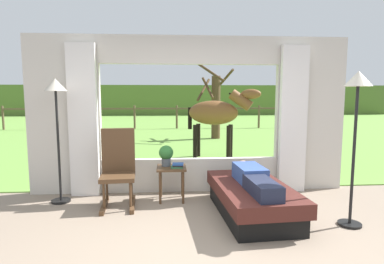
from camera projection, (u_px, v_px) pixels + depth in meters
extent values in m
plane|color=gray|center=(205.00, 259.00, 3.08)|extent=(12.00, 12.00, 0.00)
cube|color=beige|center=(64.00, 116.00, 5.02)|extent=(1.15, 0.12, 2.55)
cube|color=beige|center=(309.00, 115.00, 5.31)|extent=(1.15, 0.12, 2.55)
cube|color=beige|center=(190.00, 174.00, 5.28)|extent=(2.90, 0.12, 0.55)
cube|color=beige|center=(190.00, 50.00, 5.04)|extent=(2.90, 0.12, 0.45)
cube|color=silver|center=(83.00, 121.00, 4.92)|extent=(0.44, 0.10, 2.40)
cube|color=silver|center=(293.00, 120.00, 5.15)|extent=(0.44, 0.10, 2.40)
cube|color=olive|center=(176.00, 126.00, 16.11)|extent=(36.00, 21.68, 0.02)
cube|color=#546E2F|center=(174.00, 100.00, 25.72)|extent=(36.00, 2.00, 2.40)
cube|color=black|center=(252.00, 206.00, 4.22)|extent=(0.93, 1.62, 0.24)
cube|color=#471E19|center=(252.00, 191.00, 4.19)|extent=(1.02, 1.76, 0.18)
cube|color=#334C8C|center=(250.00, 174.00, 4.32)|extent=(0.38, 0.62, 0.22)
cube|color=#1E2338|center=(262.00, 188.00, 3.72)|extent=(0.33, 0.70, 0.18)
sphere|color=tan|center=(243.00, 167.00, 4.70)|extent=(0.20, 0.20, 0.20)
cube|color=#4C331E|center=(118.00, 177.00, 4.48)|extent=(0.52, 0.52, 0.06)
cube|color=#4C331E|center=(118.00, 151.00, 4.65)|extent=(0.48, 0.10, 0.68)
cube|color=#4C331E|center=(104.00, 205.00, 4.50)|extent=(0.11, 0.68, 0.06)
cube|color=#4C331E|center=(133.00, 204.00, 4.56)|extent=(0.11, 0.68, 0.06)
cylinder|color=#4C331E|center=(104.00, 195.00, 4.30)|extent=(0.04, 0.04, 0.38)
cylinder|color=#4C331E|center=(130.00, 194.00, 4.35)|extent=(0.04, 0.04, 0.38)
cylinder|color=#4C331E|center=(107.00, 188.00, 4.65)|extent=(0.04, 0.04, 0.38)
cylinder|color=#4C331E|center=(131.00, 187.00, 4.71)|extent=(0.04, 0.04, 0.38)
cube|color=#4C331E|center=(171.00, 168.00, 4.77)|extent=(0.44, 0.44, 0.03)
cylinder|color=#4C331E|center=(160.00, 188.00, 4.62)|extent=(0.04, 0.04, 0.49)
cylinder|color=#4C331E|center=(183.00, 187.00, 4.64)|extent=(0.04, 0.04, 0.49)
cylinder|color=#4C331E|center=(161.00, 182.00, 4.95)|extent=(0.04, 0.04, 0.49)
cylinder|color=#4C331E|center=(182.00, 181.00, 4.98)|extent=(0.04, 0.04, 0.49)
cylinder|color=#4C5156|center=(166.00, 162.00, 4.81)|extent=(0.14, 0.14, 0.12)
sphere|color=#2D6B2D|center=(166.00, 153.00, 4.80)|extent=(0.22, 0.22, 0.22)
cube|color=#337247|center=(177.00, 167.00, 4.72)|extent=(0.18, 0.15, 0.02)
cube|color=black|center=(178.00, 165.00, 4.71)|extent=(0.16, 0.16, 0.02)
cube|color=#23478C|center=(178.00, 164.00, 4.71)|extent=(0.17, 0.16, 0.02)
cylinder|color=black|center=(61.00, 201.00, 4.74)|extent=(0.28, 0.28, 0.03)
cylinder|color=black|center=(58.00, 148.00, 4.64)|extent=(0.04, 0.04, 1.66)
cone|color=beige|center=(55.00, 85.00, 4.54)|extent=(0.32, 0.32, 0.18)
cylinder|color=black|center=(349.00, 224.00, 3.89)|extent=(0.28, 0.28, 0.03)
cylinder|color=black|center=(354.00, 158.00, 3.79)|extent=(0.04, 0.04, 1.71)
cone|color=beige|center=(358.00, 79.00, 3.68)|extent=(0.32, 0.32, 0.18)
ellipsoid|color=brown|center=(213.00, 113.00, 7.79)|extent=(1.36, 0.94, 0.60)
cylinder|color=brown|center=(241.00, 100.00, 7.58)|extent=(0.65, 0.44, 0.53)
ellipsoid|color=brown|center=(251.00, 94.00, 7.50)|extent=(0.52, 0.35, 0.24)
cube|color=black|center=(238.00, 99.00, 7.60)|extent=(0.43, 0.22, 0.32)
cylinder|color=black|center=(190.00, 118.00, 7.96)|extent=(0.13, 0.13, 0.55)
cylinder|color=black|center=(230.00, 141.00, 7.92)|extent=(0.11, 0.11, 0.85)
cylinder|color=black|center=(229.00, 143.00, 7.61)|extent=(0.11, 0.11, 0.85)
cylinder|color=black|center=(198.00, 140.00, 8.14)|extent=(0.11, 0.11, 0.85)
cylinder|color=black|center=(195.00, 142.00, 7.83)|extent=(0.11, 0.11, 0.85)
cylinder|color=#4C3823|center=(216.00, 107.00, 11.44)|extent=(0.32, 0.32, 2.28)
cylinder|color=#47331E|center=(226.00, 78.00, 11.47)|extent=(0.42, 1.04, 0.59)
cylinder|color=#47331E|center=(208.00, 88.00, 11.19)|extent=(0.40, 0.73, 0.79)
cylinder|color=#47331E|center=(209.00, 71.00, 10.89)|extent=(1.03, 0.87, 0.81)
cylinder|color=#47331E|center=(203.00, 90.00, 11.56)|extent=(0.63, 1.11, 0.86)
cylinder|color=brown|center=(3.00, 118.00, 14.42)|extent=(0.10, 0.10, 1.10)
cylinder|color=brown|center=(48.00, 118.00, 14.56)|extent=(0.10, 0.10, 1.10)
cylinder|color=brown|center=(92.00, 117.00, 14.70)|extent=(0.10, 0.10, 1.10)
cylinder|color=brown|center=(135.00, 117.00, 14.84)|extent=(0.10, 0.10, 1.10)
cylinder|color=brown|center=(177.00, 117.00, 14.98)|extent=(0.10, 0.10, 1.10)
cylinder|color=brown|center=(218.00, 117.00, 15.12)|extent=(0.10, 0.10, 1.10)
cylinder|color=brown|center=(259.00, 117.00, 15.26)|extent=(0.10, 0.10, 1.10)
cylinder|color=brown|center=(299.00, 116.00, 15.40)|extent=(0.10, 0.10, 1.10)
cylinder|color=brown|center=(338.00, 116.00, 15.54)|extent=(0.10, 0.10, 1.10)
cube|color=brown|center=(177.00, 109.00, 14.93)|extent=(16.00, 0.06, 0.08)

